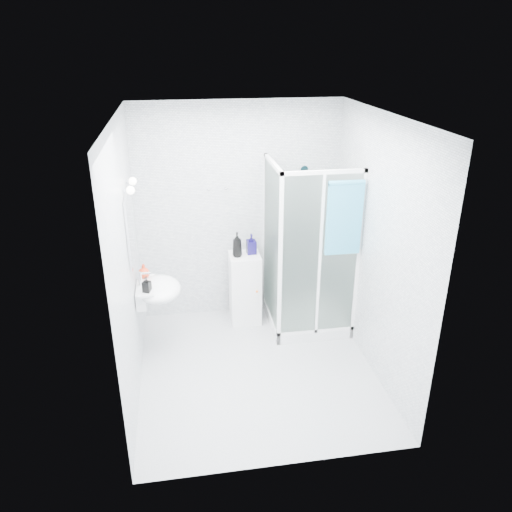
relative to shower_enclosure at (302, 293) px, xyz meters
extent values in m
cube|color=silver|center=(-0.67, -0.77, 0.85)|extent=(2.40, 2.60, 2.60)
cube|color=#BBBEC0|center=(-0.67, -0.77, -0.44)|extent=(2.40, 2.60, 0.01)
cube|color=silver|center=(-0.67, -0.77, 2.15)|extent=(2.40, 2.60, 0.01)
cube|color=white|center=(0.08, 0.08, -0.39)|extent=(0.90, 0.90, 0.12)
cube|color=white|center=(-0.35, 0.08, 1.53)|extent=(0.04, 0.90, 0.04)
cube|color=white|center=(0.08, -0.35, 1.53)|extent=(0.90, 0.04, 0.04)
cube|color=white|center=(-0.35, -0.35, 0.55)|extent=(0.04, 0.04, 2.00)
cube|color=white|center=(-0.36, 0.08, 0.59)|extent=(0.02, 0.82, 1.84)
cube|color=white|center=(0.08, -0.36, 0.59)|extent=(0.82, 0.02, 1.84)
cube|color=white|center=(0.08, -0.35, 0.59)|extent=(0.03, 0.04, 1.84)
cylinder|color=silver|center=(0.08, 0.47, 0.90)|extent=(0.02, 0.02, 1.00)
cylinder|color=silver|center=(0.08, 0.44, 1.37)|extent=(0.09, 0.05, 0.09)
cylinder|color=silver|center=(0.13, 0.50, 0.60)|extent=(0.12, 0.04, 0.12)
cylinder|color=silver|center=(0.36, -0.39, 1.33)|extent=(0.03, 0.05, 0.03)
cube|color=white|center=(-1.81, -0.32, 0.30)|extent=(0.10, 0.40, 0.18)
ellipsoid|color=white|center=(-1.63, -0.32, 0.35)|extent=(0.46, 0.56, 0.20)
cube|color=white|center=(-1.75, -0.32, 0.40)|extent=(0.16, 0.50, 0.02)
cylinder|color=silver|center=(-1.81, -0.32, 0.48)|extent=(0.04, 0.04, 0.16)
cylinder|color=silver|center=(-1.76, -0.32, 0.55)|extent=(0.12, 0.02, 0.02)
cube|color=white|center=(-1.85, -0.32, 1.05)|extent=(0.02, 0.60, 0.70)
cylinder|color=silver|center=(-1.84, -0.48, 1.47)|extent=(0.05, 0.04, 0.04)
sphere|color=white|center=(-1.80, -0.48, 1.47)|extent=(0.08, 0.08, 0.08)
cylinder|color=silver|center=(-1.84, -0.16, 1.47)|extent=(0.05, 0.04, 0.04)
sphere|color=white|center=(-1.80, -0.16, 1.47)|extent=(0.08, 0.08, 0.08)
cylinder|color=silver|center=(-1.02, 0.50, 1.17)|extent=(0.02, 0.04, 0.02)
sphere|color=silver|center=(-1.02, 0.48, 1.17)|extent=(0.03, 0.03, 0.03)
cylinder|color=silver|center=(-0.82, 0.50, 1.17)|extent=(0.02, 0.04, 0.02)
sphere|color=silver|center=(-0.82, 0.48, 1.17)|extent=(0.03, 0.03, 0.03)
cube|color=white|center=(-0.64, 0.26, -0.01)|extent=(0.36, 0.36, 0.87)
cube|color=white|center=(-0.64, 0.09, -0.01)|extent=(0.32, 0.01, 0.74)
sphere|color=orange|center=(-0.53, 0.07, 0.03)|extent=(0.03, 0.03, 0.03)
cube|color=#3295BE|center=(0.30, -0.40, 1.04)|extent=(0.37, 0.04, 0.77)
cylinder|color=#3295BE|center=(0.30, -0.40, 1.43)|extent=(0.37, 0.05, 0.05)
imported|color=black|center=(-0.73, 0.24, 0.57)|extent=(0.13, 0.13, 0.29)
imported|color=#120B46|center=(-0.56, 0.30, 0.54)|extent=(0.12, 0.12, 0.24)
imported|color=red|center=(-1.78, -0.14, 0.49)|extent=(0.14, 0.14, 0.16)
imported|color=black|center=(-1.74, -0.47, 0.50)|extent=(0.10, 0.10, 0.16)
camera|label=1|loc=(-1.38, -5.04, 2.76)|focal=35.00mm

